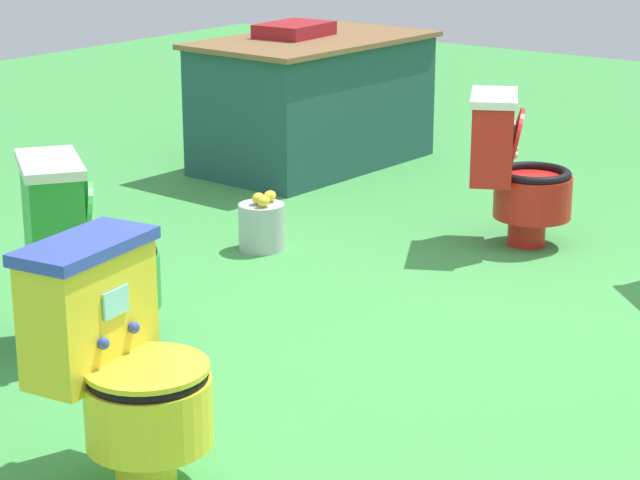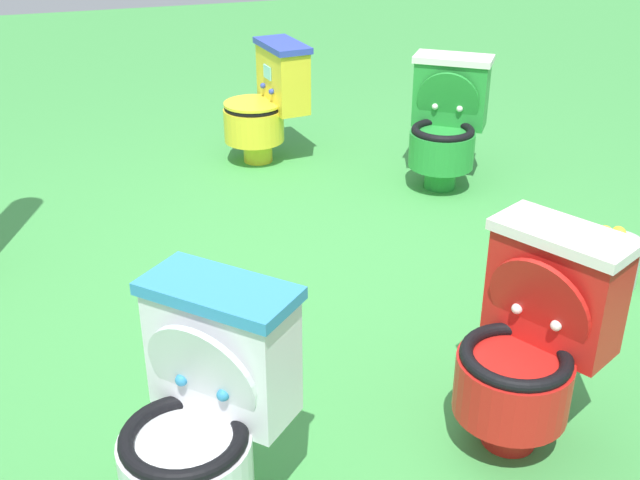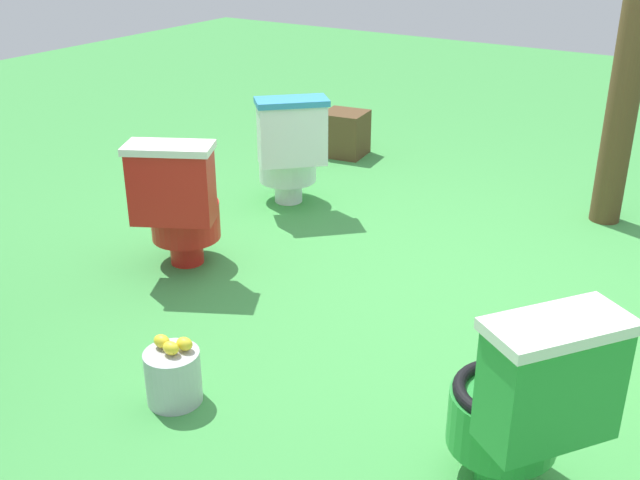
{
  "view_description": "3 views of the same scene",
  "coord_description": "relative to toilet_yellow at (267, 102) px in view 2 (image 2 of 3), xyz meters",
  "views": [
    {
      "loc": [
        -3.81,
        -2.1,
        1.74
      ],
      "look_at": [
        -0.19,
        0.57,
        0.35
      ],
      "focal_mm": 68.04,
      "sensor_mm": 36.0,
      "label": 1
    },
    {
      "loc": [
        3.01,
        -0.81,
        1.79
      ],
      "look_at": [
        0.35,
        0.02,
        0.38
      ],
      "focal_mm": 44.21,
      "sensor_mm": 36.0,
      "label": 2
    },
    {
      "loc": [
        -1.4,
        3.17,
        1.83
      ],
      "look_at": [
        0.25,
        0.61,
        0.45
      ],
      "focal_mm": 42.8,
      "sensor_mm": 36.0,
      "label": 3
    }
  ],
  "objects": [
    {
      "name": "toilet_red",
      "position": [
        2.76,
        0.19,
        0.0
      ],
      "size": [
        0.58,
        0.62,
        0.73
      ],
      "rotation": [
        0.0,
        0.0,
        3.63
      ],
      "color": "red",
      "rests_on": "ground"
    },
    {
      "name": "lemon_bucket",
      "position": [
        1.99,
        1.1,
        -0.25
      ],
      "size": [
        0.22,
        0.22,
        0.28
      ],
      "color": "#B7B7BF",
      "rests_on": "ground"
    },
    {
      "name": "toilet_yellow",
      "position": [
        0.0,
        0.0,
        0.0
      ],
      "size": [
        0.46,
        0.54,
        0.73
      ],
      "rotation": [
        0.0,
        0.0,
        3.28
      ],
      "color": "yellow",
      "rests_on": "ground"
    },
    {
      "name": "toilet_green",
      "position": [
        0.68,
        0.88,
        0.0
      ],
      "size": [
        0.63,
        0.61,
        0.73
      ],
      "rotation": [
        0.0,
        0.0,
        4.09
      ],
      "color": "green",
      "rests_on": "ground"
    },
    {
      "name": "ground",
      "position": [
        1.55,
        -0.27,
        -0.37
      ],
      "size": [
        14.0,
        14.0,
        0.0
      ],
      "primitive_type": "plane",
      "color": "#429947"
    },
    {
      "name": "toilet_white",
      "position": [
        2.81,
        -0.88,
        0.0
      ],
      "size": [
        0.63,
        0.63,
        0.73
      ],
      "rotation": [
        0.0,
        0.0,
        3.91
      ],
      "color": "white",
      "rests_on": "ground"
    }
  ]
}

